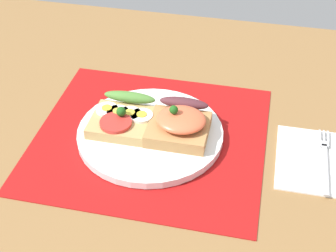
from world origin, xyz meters
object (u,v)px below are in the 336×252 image
Objects in this scene: plate at (150,134)px; fork at (325,159)px; napkin at (320,160)px; sandwich_salmon at (180,124)px; sandwich_egg_tomato at (123,117)px.

plate reaches higher than fork.
fork is (0.63, 0.08, 0.46)cm from napkin.
sandwich_salmon is at bearing 179.50° from napkin.
plate is at bearing -177.26° from sandwich_salmon.
fork is at bearing 7.15° from napkin.
plate is 1.61× the size of fork.
plate is 27.45cm from napkin.
sandwich_egg_tomato is (-4.75, 0.75, 2.03)cm from plate.
plate is 2.35× the size of sandwich_egg_tomato.
plate is at bearing -179.77° from fork.
plate is 5.54cm from sandwich_salmon.
sandwich_egg_tomato is at bearing 178.72° from napkin.
sandwich_egg_tomato is 0.99× the size of sandwich_salmon.
fork is at bearing -1.11° from sandwich_egg_tomato.
sandwich_salmon is 0.69× the size of napkin.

